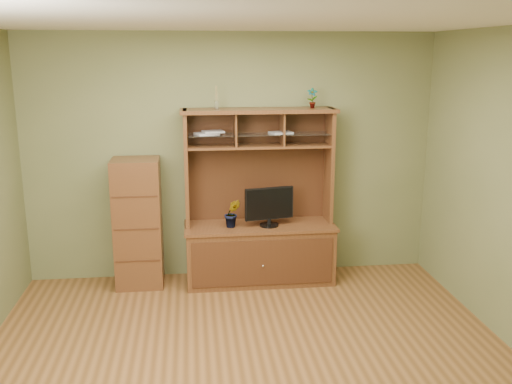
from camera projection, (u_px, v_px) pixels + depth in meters
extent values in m
cube|color=brown|center=(251.00, 362.00, 4.70)|extent=(4.50, 4.00, 0.02)
cube|color=white|center=(250.00, 19.00, 4.06)|extent=(4.50, 4.00, 0.02)
cube|color=#5D653B|center=(231.00, 157.00, 6.32)|extent=(4.50, 0.02, 2.70)
cube|color=#5D653B|center=(300.00, 322.00, 2.44)|extent=(4.50, 0.02, 2.70)
cube|color=#472814|center=(260.00, 254.00, 6.30)|extent=(1.60, 0.55, 0.62)
cube|color=#3E2111|center=(263.00, 263.00, 6.03)|extent=(1.50, 0.01, 0.50)
sphere|color=silver|center=(263.00, 266.00, 6.03)|extent=(0.02, 0.02, 0.02)
cube|color=#472814|center=(260.00, 226.00, 6.23)|extent=(1.64, 0.59, 0.03)
cube|color=#472814|center=(186.00, 168.00, 6.08)|extent=(0.04, 0.35, 1.25)
cube|color=#472814|center=(329.00, 165.00, 6.26)|extent=(0.04, 0.35, 1.25)
cube|color=#3E2111|center=(257.00, 164.00, 6.33)|extent=(1.52, 0.02, 1.25)
cube|color=#472814|center=(259.00, 111.00, 6.03)|extent=(1.66, 0.40, 0.04)
cube|color=#472814|center=(259.00, 146.00, 6.12)|extent=(1.52, 0.32, 0.02)
cube|color=#472814|center=(235.00, 129.00, 6.05)|extent=(0.02, 0.31, 0.35)
cube|color=#472814|center=(282.00, 128.00, 6.10)|extent=(0.02, 0.31, 0.35)
cube|color=silver|center=(259.00, 134.00, 6.08)|extent=(1.50, 0.27, 0.01)
cylinder|color=black|center=(269.00, 225.00, 6.17)|extent=(0.21, 0.21, 0.02)
cylinder|color=black|center=(269.00, 221.00, 6.16)|extent=(0.04, 0.04, 0.07)
cube|color=black|center=(269.00, 204.00, 6.12)|extent=(0.53, 0.14, 0.35)
imported|color=#23541D|center=(232.00, 213.00, 6.10)|extent=(0.17, 0.14, 0.31)
imported|color=#356423|center=(312.00, 98.00, 6.06)|extent=(0.12, 0.09, 0.22)
cylinder|color=silver|center=(217.00, 105.00, 5.96)|extent=(0.05, 0.05, 0.09)
cylinder|color=#98844C|center=(216.00, 93.00, 5.93)|extent=(0.03, 0.03, 0.16)
cube|color=silver|center=(207.00, 134.00, 6.02)|extent=(0.28, 0.25, 0.02)
cube|color=silver|center=(213.00, 132.00, 6.03)|extent=(0.24, 0.21, 0.02)
cube|color=silver|center=(281.00, 133.00, 6.11)|extent=(0.27, 0.23, 0.02)
cube|color=#472814|center=(138.00, 223.00, 6.11)|extent=(0.50, 0.45, 1.39)
cube|color=#3E2111|center=(138.00, 261.00, 5.98)|extent=(0.46, 0.01, 0.02)
cube|color=#3E2111|center=(136.00, 229.00, 5.90)|extent=(0.46, 0.01, 0.01)
cube|color=#3E2111|center=(135.00, 197.00, 5.81)|extent=(0.46, 0.01, 0.02)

